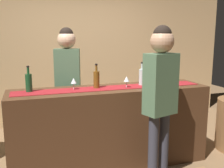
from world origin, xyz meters
TOP-DOWN VIEW (x-y plane):
  - ground_plane at (0.00, 0.00)m, footprint 10.00×10.00m
  - back_wall at (0.00, 1.90)m, footprint 6.00×0.12m
  - bar_counter at (0.00, 0.00)m, footprint 2.46×0.60m
  - counter_runner_cloth at (0.00, 0.00)m, footprint 2.34×0.28m
  - wine_bottle_green at (-0.96, 0.07)m, footprint 0.07×0.07m
  - wine_bottle_clear at (0.44, 0.05)m, footprint 0.07×0.07m
  - wine_bottle_amber at (-0.17, 0.04)m, footprint 0.07×0.07m
  - wine_glass_near_customer at (0.19, -0.04)m, footprint 0.07×0.07m
  - wine_glass_mid_counter at (-0.45, 0.03)m, footprint 0.07×0.07m
  - bartender at (-0.44, 0.58)m, footprint 0.38×0.28m
  - customer_sipping at (0.36, -0.60)m, footprint 0.38×0.29m

SIDE VIEW (x-z plane):
  - ground_plane at x=0.00m, z-range 0.00..0.00m
  - bar_counter at x=0.00m, z-range 0.00..1.01m
  - counter_runner_cloth at x=0.00m, z-range 1.01..1.01m
  - customer_sipping at x=0.36m, z-range 0.22..1.96m
  - bartender at x=-0.44m, z-range 0.22..1.97m
  - wine_glass_near_customer at x=0.19m, z-range 1.04..1.18m
  - wine_glass_mid_counter at x=-0.45m, z-range 1.04..1.18m
  - wine_bottle_green at x=-0.96m, z-range 0.97..1.27m
  - wine_bottle_clear at x=0.44m, z-range 0.97..1.27m
  - wine_bottle_amber at x=-0.17m, z-range 0.97..1.27m
  - back_wall at x=0.00m, z-range 0.00..2.90m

